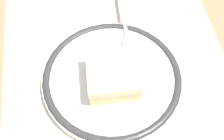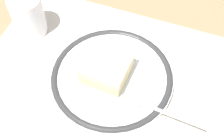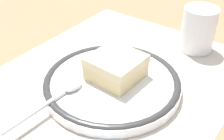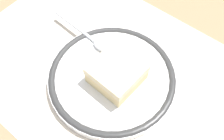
{
  "view_description": "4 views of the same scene",
  "coord_description": "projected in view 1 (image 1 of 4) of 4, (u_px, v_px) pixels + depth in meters",
  "views": [
    {
      "loc": [
        0.27,
        -0.05,
        0.44
      ],
      "look_at": [
        0.02,
        -0.01,
        0.04
      ],
      "focal_mm": 47.97,
      "sensor_mm": 36.0,
      "label": 1
    },
    {
      "loc": [
        -0.09,
        0.29,
        0.51
      ],
      "look_at": [
        0.02,
        -0.01,
        0.04
      ],
      "focal_mm": 50.55,
      "sensor_mm": 36.0,
      "label": 2
    },
    {
      "loc": [
        -0.3,
        -0.24,
        0.31
      ],
      "look_at": [
        0.02,
        -0.01,
        0.04
      ],
      "focal_mm": 47.51,
      "sensor_mm": 36.0,
      "label": 3
    },
    {
      "loc": [
        0.17,
        -0.2,
        0.42
      ],
      "look_at": [
        0.02,
        -0.01,
        0.04
      ],
      "focal_mm": 41.9,
      "sensor_mm": 36.0,
      "label": 4
    }
  ],
  "objects": [
    {
      "name": "ground_plane",
      "position": [
        117.0,
        71.0,
        0.51
      ],
      "size": [
        2.4,
        2.4,
        0.0
      ],
      "primitive_type": "plane",
      "color": "#9E7551"
    },
    {
      "name": "placemat",
      "position": [
        117.0,
        70.0,
        0.51
      ],
      "size": [
        0.56,
        0.39,
        0.0
      ],
      "primitive_type": "cube",
      "color": "beige",
      "rests_on": "ground_plane"
    },
    {
      "name": "plate",
      "position": [
        112.0,
        78.0,
        0.49
      ],
      "size": [
        0.23,
        0.23,
        0.02
      ],
      "color": "white",
      "rests_on": "placemat"
    },
    {
      "name": "cake_slice",
      "position": [
        113.0,
        76.0,
        0.47
      ],
      "size": [
        0.08,
        0.08,
        0.04
      ],
      "color": "beige",
      "rests_on": "plate"
    },
    {
      "name": "napkin",
      "position": [
        62.0,
        14.0,
        0.58
      ],
      "size": [
        0.16,
        0.16,
        0.0
      ],
      "primitive_type": "cube",
      "rotation": [
        0.0,
        0.0,
        2.27
      ],
      "color": "white",
      "rests_on": "placemat"
    },
    {
      "name": "sugar_packet",
      "position": [
        23.0,
        77.0,
        0.5
      ],
      "size": [
        0.05,
        0.04,
        0.01
      ],
      "primitive_type": "cube",
      "rotation": [
        0.0,
        0.0,
        0.15
      ],
      "color": "white",
      "rests_on": "placemat"
    },
    {
      "name": "spoon",
      "position": [
        126.0,
        33.0,
        0.53
      ],
      "size": [
        0.15,
        0.02,
        0.01
      ],
      "color": "silver",
      "rests_on": "plate"
    }
  ]
}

